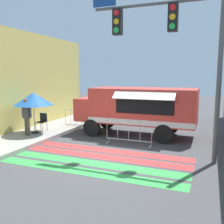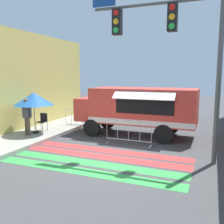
{
  "view_description": "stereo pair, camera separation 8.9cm",
  "coord_description": "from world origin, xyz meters",
  "px_view_note": "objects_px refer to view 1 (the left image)",
  "views": [
    {
      "loc": [
        3.57,
        -8.18,
        2.97
      ],
      "look_at": [
        -0.6,
        2.33,
        1.29
      ],
      "focal_mm": 40.0,
      "sensor_mm": 36.0,
      "label": 1
    },
    {
      "loc": [
        3.65,
        -8.15,
        2.97
      ],
      "look_at": [
        -0.6,
        2.33,
        1.29
      ],
      "focal_mm": 40.0,
      "sensor_mm": 36.0,
      "label": 2
    }
  ],
  "objects_px": {
    "patio_umbrella": "(33,99)",
    "barricade_side": "(76,119)",
    "traffic_signal_pole": "(174,39)",
    "barricade_front": "(129,132)",
    "folding_chair": "(42,120)",
    "vendor_person": "(27,114)",
    "food_truck": "(135,107)"
  },
  "relations": [
    {
      "from": "folding_chair",
      "to": "barricade_side",
      "type": "height_order",
      "value": "barricade_side"
    },
    {
      "from": "folding_chair",
      "to": "barricade_side",
      "type": "relative_size",
      "value": 0.6
    },
    {
      "from": "traffic_signal_pole",
      "to": "barricade_front",
      "type": "bearing_deg",
      "value": 149.61
    },
    {
      "from": "barricade_front",
      "to": "barricade_side",
      "type": "bearing_deg",
      "value": 150.79
    },
    {
      "from": "traffic_signal_pole",
      "to": "folding_chair",
      "type": "xyz_separation_m",
      "value": [
        -6.61,
        1.42,
        -3.47
      ]
    },
    {
      "from": "traffic_signal_pole",
      "to": "patio_umbrella",
      "type": "xyz_separation_m",
      "value": [
        -6.6,
        0.8,
        -2.35
      ]
    },
    {
      "from": "barricade_side",
      "to": "traffic_signal_pole",
      "type": "bearing_deg",
      "value": -29.61
    },
    {
      "from": "folding_chair",
      "to": "barricade_side",
      "type": "distance_m",
      "value": 2.04
    },
    {
      "from": "patio_umbrella",
      "to": "folding_chair",
      "type": "height_order",
      "value": "patio_umbrella"
    },
    {
      "from": "patio_umbrella",
      "to": "barricade_side",
      "type": "xyz_separation_m",
      "value": [
        0.93,
        2.42,
        -1.31
      ]
    },
    {
      "from": "traffic_signal_pole",
      "to": "patio_umbrella",
      "type": "height_order",
      "value": "traffic_signal_pole"
    },
    {
      "from": "barricade_side",
      "to": "food_truck",
      "type": "bearing_deg",
      "value": -6.0
    },
    {
      "from": "folding_chair",
      "to": "vendor_person",
      "type": "distance_m",
      "value": 1.2
    },
    {
      "from": "folding_chair",
      "to": "vendor_person",
      "type": "bearing_deg",
      "value": -70.33
    },
    {
      "from": "traffic_signal_pole",
      "to": "folding_chair",
      "type": "distance_m",
      "value": 7.6
    },
    {
      "from": "traffic_signal_pole",
      "to": "barricade_side",
      "type": "height_order",
      "value": "traffic_signal_pole"
    },
    {
      "from": "food_truck",
      "to": "barricade_side",
      "type": "bearing_deg",
      "value": 174.0
    },
    {
      "from": "barricade_side",
      "to": "folding_chair",
      "type": "bearing_deg",
      "value": -117.53
    },
    {
      "from": "barricade_front",
      "to": "folding_chair",
      "type": "bearing_deg",
      "value": 176.45
    },
    {
      "from": "traffic_signal_pole",
      "to": "barricade_side",
      "type": "distance_m",
      "value": 7.48
    },
    {
      "from": "food_truck",
      "to": "vendor_person",
      "type": "relative_size",
      "value": 3.38
    },
    {
      "from": "food_truck",
      "to": "patio_umbrella",
      "type": "distance_m",
      "value": 4.89
    },
    {
      "from": "food_truck",
      "to": "vendor_person",
      "type": "xyz_separation_m",
      "value": [
        -4.45,
        -2.54,
        -0.27
      ]
    },
    {
      "from": "folding_chair",
      "to": "barricade_side",
      "type": "bearing_deg",
      "value": 82.92
    },
    {
      "from": "patio_umbrella",
      "to": "folding_chair",
      "type": "bearing_deg",
      "value": 91.04
    },
    {
      "from": "patio_umbrella",
      "to": "traffic_signal_pole",
      "type": "bearing_deg",
      "value": -6.94
    },
    {
      "from": "vendor_person",
      "to": "barricade_side",
      "type": "xyz_separation_m",
      "value": [
        0.96,
        2.91,
        -0.64
      ]
    },
    {
      "from": "food_truck",
      "to": "barricade_front",
      "type": "relative_size",
      "value": 2.86
    },
    {
      "from": "patio_umbrella",
      "to": "vendor_person",
      "type": "bearing_deg",
      "value": -93.05
    },
    {
      "from": "traffic_signal_pole",
      "to": "barricade_front",
      "type": "distance_m",
      "value": 4.27
    },
    {
      "from": "traffic_signal_pole",
      "to": "folding_chair",
      "type": "bearing_deg",
      "value": 167.88
    },
    {
      "from": "barricade_side",
      "to": "patio_umbrella",
      "type": "bearing_deg",
      "value": -111.0
    }
  ]
}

